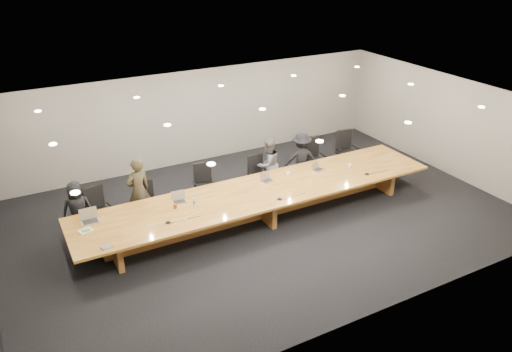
{
  "coord_description": "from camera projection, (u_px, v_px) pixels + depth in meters",
  "views": [
    {
      "loc": [
        -5.15,
        -9.26,
        6.18
      ],
      "look_at": [
        0.0,
        0.3,
        1.0
      ],
      "focal_mm": 35.0,
      "sensor_mm": 36.0,
      "label": 1
    }
  ],
  "objects": [
    {
      "name": "conference_table",
      "position": [
        262.0,
        199.0,
        12.0
      ],
      "size": [
        9.0,
        1.8,
        0.75
      ],
      "color": "brown",
      "rests_on": "ground"
    },
    {
      "name": "amber_mug",
      "position": [
        175.0,
        206.0,
        11.09
      ],
      "size": [
        0.08,
        0.08,
        0.1
      ],
      "primitive_type": "cylinder",
      "rotation": [
        0.0,
        0.0,
        -0.01
      ],
      "color": "brown",
      "rests_on": "conference_table"
    },
    {
      "name": "chair_left",
      "position": [
        147.0,
        202.0,
        11.91
      ],
      "size": [
        0.55,
        0.55,
        0.99
      ],
      "primitive_type": null,
      "rotation": [
        0.0,
        0.0,
        -0.09
      ],
      "color": "black",
      "rests_on": "ground"
    },
    {
      "name": "laptop_b",
      "position": [
        179.0,
        198.0,
        11.3
      ],
      "size": [
        0.34,
        0.26,
        0.25
      ],
      "primitive_type": null,
      "rotation": [
        0.0,
        0.0,
        -0.09
      ],
      "color": "#BBAB8F",
      "rests_on": "conference_table"
    },
    {
      "name": "water_bottle",
      "position": [
        194.0,
        202.0,
        11.16
      ],
      "size": [
        0.08,
        0.08,
        0.2
      ],
      "primitive_type": "cylinder",
      "rotation": [
        0.0,
        0.0,
        -0.29
      ],
      "color": "#B1C1BC",
      "rests_on": "conference_table"
    },
    {
      "name": "chair_far_left",
      "position": [
        99.0,
        211.0,
        11.36
      ],
      "size": [
        0.7,
        0.7,
        1.14
      ],
      "primitive_type": null,
      "rotation": [
        0.0,
        0.0,
        0.23
      ],
      "color": "black",
      "rests_on": "ground"
    },
    {
      "name": "ground",
      "position": [
        262.0,
        217.0,
        12.22
      ],
      "size": [
        12.0,
        12.0,
        0.0
      ],
      "primitive_type": "plane",
      "color": "black",
      "rests_on": "ground"
    },
    {
      "name": "chair_mid_right",
      "position": [
        259.0,
        175.0,
        13.17
      ],
      "size": [
        0.58,
        0.58,
        1.07
      ],
      "primitive_type": null,
      "rotation": [
        0.0,
        0.0,
        0.07
      ],
      "color": "black",
      "rests_on": "ground"
    },
    {
      "name": "chair_far_right",
      "position": [
        347.0,
        150.0,
        14.54
      ],
      "size": [
        0.67,
        0.67,
        1.18
      ],
      "primitive_type": null,
      "rotation": [
        0.0,
        0.0,
        -0.12
      ],
      "color": "black",
      "rests_on": "ground"
    },
    {
      "name": "person_d",
      "position": [
        301.0,
        158.0,
        13.66
      ],
      "size": [
        1.08,
        0.83,
        1.47
      ],
      "primitive_type": "imported",
      "rotation": [
        0.0,
        0.0,
        2.8
      ],
      "color": "black",
      "rests_on": "ground"
    },
    {
      "name": "notepad",
      "position": [
        85.0,
        231.0,
        10.24
      ],
      "size": [
        0.32,
        0.28,
        0.02
      ],
      "primitive_type": "cube",
      "rotation": [
        0.0,
        0.0,
        0.31
      ],
      "color": "silver",
      "rests_on": "conference_table"
    },
    {
      "name": "laptop_e",
      "position": [
        319.0,
        166.0,
        12.89
      ],
      "size": [
        0.35,
        0.31,
        0.23
      ],
      "primitive_type": null,
      "rotation": [
        0.0,
        0.0,
        0.39
      ],
      "color": "tan",
      "rests_on": "conference_table"
    },
    {
      "name": "chair_right",
      "position": [
        314.0,
        158.0,
        14.0
      ],
      "size": [
        0.68,
        0.68,
        1.2
      ],
      "primitive_type": null,
      "rotation": [
        0.0,
        0.0,
        -0.12
      ],
      "color": "black",
      "rests_on": "ground"
    },
    {
      "name": "person_b",
      "position": [
        138.0,
        190.0,
        11.75
      ],
      "size": [
        0.66,
        0.51,
        1.63
      ],
      "primitive_type": "imported",
      "rotation": [
        0.0,
        0.0,
        3.36
      ],
      "color": "#322C1B",
      "rests_on": "ground"
    },
    {
      "name": "av_box",
      "position": [
        107.0,
        247.0,
        9.7
      ],
      "size": [
        0.25,
        0.22,
        0.03
      ],
      "primitive_type": "cube",
      "rotation": [
        0.0,
        0.0,
        0.33
      ],
      "color": "#BDBCC1",
      "rests_on": "conference_table"
    },
    {
      "name": "mic_right",
      "position": [
        367.0,
        174.0,
        12.7
      ],
      "size": [
        0.17,
        0.17,
        0.03
      ],
      "primitive_type": "cone",
      "rotation": [
        0.0,
        0.0,
        -0.28
      ],
      "color": "black",
      "rests_on": "conference_table"
    },
    {
      "name": "laptop_d",
      "position": [
        267.0,
        177.0,
        12.29
      ],
      "size": [
        0.33,
        0.27,
        0.23
      ],
      "primitive_type": null,
      "rotation": [
        0.0,
        0.0,
        0.22
      ],
      "color": "tan",
      "rests_on": "conference_table"
    },
    {
      "name": "lime_gadget",
      "position": [
        86.0,
        230.0,
        10.22
      ],
      "size": [
        0.17,
        0.1,
        0.03
      ],
      "primitive_type": "cube",
      "rotation": [
        0.0,
        0.0,
        0.02
      ],
      "color": "green",
      "rests_on": "notepad"
    },
    {
      "name": "laptop_a",
      "position": [
        89.0,
        216.0,
        10.49
      ],
      "size": [
        0.37,
        0.27,
        0.29
      ],
      "primitive_type": null,
      "rotation": [
        0.0,
        0.0,
        -0.0
      ],
      "color": "tan",
      "rests_on": "conference_table"
    },
    {
      "name": "chair_mid_left",
      "position": [
        204.0,
        184.0,
        12.66
      ],
      "size": [
        0.65,
        0.65,
        1.08
      ],
      "primitive_type": null,
      "rotation": [
        0.0,
        0.0,
        -0.21
      ],
      "color": "black",
      "rests_on": "ground"
    },
    {
      "name": "paper_cup_near",
      "position": [
        288.0,
        174.0,
        12.61
      ],
      "size": [
        0.1,
        0.1,
        0.09
      ],
      "primitive_type": "cone",
      "rotation": [
        0.0,
        0.0,
        0.35
      ],
      "color": "white",
      "rests_on": "conference_table"
    },
    {
      "name": "mic_left",
      "position": [
        168.0,
        222.0,
        10.53
      ],
      "size": [
        0.14,
        0.14,
        0.03
      ],
      "primitive_type": "cone",
      "rotation": [
        0.0,
        0.0,
        -0.09
      ],
      "color": "black",
      "rests_on": "conference_table"
    },
    {
      "name": "mic_center",
      "position": [
        279.0,
        199.0,
        11.48
      ],
      "size": [
        0.13,
        0.13,
        0.03
      ],
      "primitive_type": "cone",
      "rotation": [
        0.0,
        0.0,
        -0.02
      ],
      "color": "black",
      "rests_on": "conference_table"
    },
    {
      "name": "person_c",
      "position": [
        268.0,
        164.0,
        13.3
      ],
      "size": [
        0.82,
        0.7,
        1.47
      ],
      "primitive_type": "imported",
      "rotation": [
        0.0,
        0.0,
        3.37
      ],
      "color": "#565658",
      "rests_on": "ground"
    },
    {
      "name": "person_a",
      "position": [
        78.0,
        210.0,
        11.18
      ],
      "size": [
        0.7,
        0.49,
        1.37
      ],
      "primitive_type": "imported",
      "rotation": [
        0.0,
        0.0,
        3.05
      ],
      "color": "black",
      "rests_on": "ground"
    },
    {
      "name": "back_wall",
      "position": [
        197.0,
        117.0,
        14.8
      ],
      "size": [
        12.0,
        0.02,
        2.8
      ],
      "primitive_type": "cube",
      "color": "beige",
      "rests_on": "ground"
    },
    {
      "name": "paper_cup_far",
      "position": [
        350.0,
        166.0,
        13.05
      ],
      "size": [
        0.11,
        0.11,
        0.1
      ],
      "primitive_type": "cone",
      "rotation": [
        0.0,
        0.0,
        -0.39
      ],
      "color": "silver",
      "rests_on": "conference_table"
    }
  ]
}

